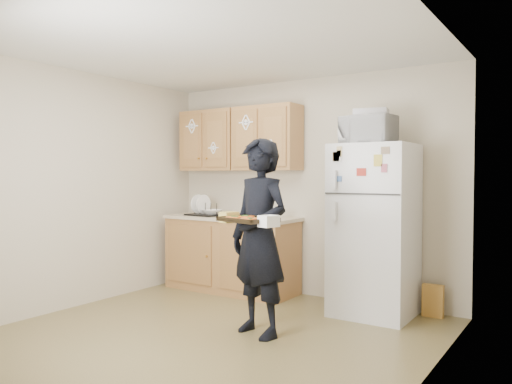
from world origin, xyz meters
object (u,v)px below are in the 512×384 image
baking_tray (248,220)px  refrigerator (374,230)px  dish_rack (205,209)px  microwave (368,130)px  person (259,237)px

baking_tray → refrigerator: bearing=84.7°
baking_tray → dish_rack: dish_rack is taller
baking_tray → microwave: microwave is taller
refrigerator → microwave: microwave is taller
baking_tray → microwave: bearing=86.1°
microwave → baking_tray: bearing=-104.9°
person → baking_tray: 0.35m
refrigerator → baking_tray: size_ratio=3.91×
baking_tray → microwave: (0.48, 1.39, 0.81)m
refrigerator → baking_tray: bearing=-110.3°
person → baking_tray: (0.08, -0.29, 0.17)m
baking_tray → dish_rack: bearing=153.7°
refrigerator → dish_rack: bearing=-178.8°
person → microwave: size_ratio=3.43×
microwave → dish_rack: microwave is taller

